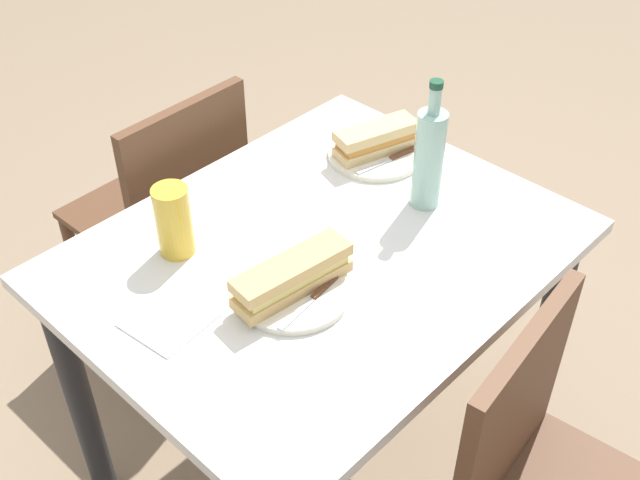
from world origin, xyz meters
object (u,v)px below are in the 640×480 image
plate_near (293,291)px  baguette_sandwich_near (292,275)px  beer_glass (174,221)px  knife_far (391,159)px  water_bottle (429,157)px  chair_near (172,213)px  baguette_sandwich_far (376,139)px  dining_table (320,292)px  plate_far (375,154)px  knife_near (313,298)px

plate_near → baguette_sandwich_near: baguette_sandwich_near is taller
baguette_sandwich_near → beer_glass: beer_glass is taller
baguette_sandwich_near → knife_far: size_ratio=1.43×
knife_far → water_bottle: bearing=67.2°
baguette_sandwich_near → chair_near: bearing=-105.3°
baguette_sandwich_far → beer_glass: (0.55, -0.07, 0.03)m
water_bottle → beer_glass: (0.48, -0.27, -0.04)m
chair_near → baguette_sandwich_far: bearing=122.9°
baguette_sandwich_far → knife_far: baguette_sandwich_far is taller
dining_table → knife_far: size_ratio=5.66×
baguette_sandwich_near → water_bottle: water_bottle is taller
beer_glass → dining_table: bearing=135.6°
plate_far → beer_glass: (0.55, -0.07, 0.07)m
water_bottle → beer_glass: 0.55m
water_bottle → plate_far: bearing=-108.4°
chair_near → knife_far: 0.65m
plate_far → beer_glass: bearing=-6.9°
knife_far → dining_table: bearing=14.7°
plate_near → water_bottle: size_ratio=0.75×
water_bottle → baguette_sandwich_near: bearing=-0.4°
knife_near → baguette_sandwich_near: bearing=-84.1°
chair_near → water_bottle: size_ratio=2.90×
knife_near → beer_glass: bearing=-76.2°
plate_near → baguette_sandwich_far: bearing=-157.5°
plate_near → plate_far: 0.52m
knife_near → beer_glass: size_ratio=1.15×
beer_glass → baguette_sandwich_far: bearing=173.1°
baguette_sandwich_near → baguette_sandwich_far: same height
plate_far → beer_glass: 0.56m
baguette_sandwich_near → water_bottle: size_ratio=0.84×
plate_far → baguette_sandwich_near: bearing=22.5°
plate_near → baguette_sandwich_near: 0.04m
dining_table → knife_near: knife_near is taller
dining_table → baguette_sandwich_far: size_ratio=4.71×
knife_near → water_bottle: water_bottle is taller
knife_near → water_bottle: bearing=-173.4°
water_bottle → chair_near: bearing=-70.8°
chair_near → knife_far: chair_near is taller
knife_near → plate_far: bearing=-152.3°
dining_table → knife_near: 0.23m
dining_table → beer_glass: size_ratio=6.48×
chair_near → knife_near: 0.78m
dining_table → water_bottle: 0.38m
knife_far → beer_glass: 0.56m
dining_table → plate_far: bearing=-157.7°
knife_far → beer_glass: size_ratio=1.14×
beer_glass → plate_far: bearing=173.1°
knife_far → plate_far: bearing=-94.1°
plate_near → baguette_sandwich_far: (-0.48, -0.20, 0.04)m
baguette_sandwich_near → knife_near: size_ratio=1.42×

